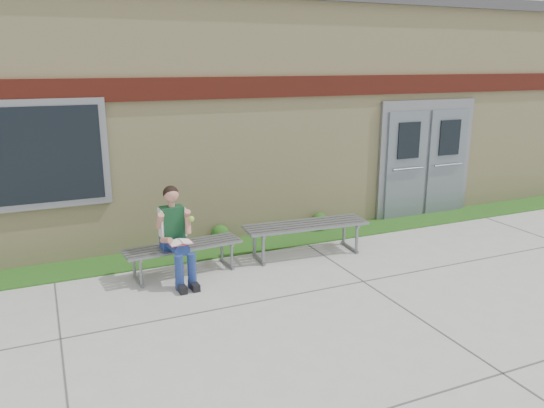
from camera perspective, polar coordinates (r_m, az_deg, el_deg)
name	(u,v)px	position (r m, az deg, el deg)	size (l,w,h in m)	color
ground	(318,309)	(6.81, 4.98, -11.19)	(80.00, 80.00, 0.00)	#9E9E99
grass_strip	(244,245)	(8.99, -2.99, -4.44)	(16.00, 0.80, 0.02)	#254712
school_building	(187,105)	(11.74, -9.13, 10.43)	(16.20, 6.22, 4.20)	beige
bench_left	(183,251)	(7.82, -9.51, -5.06)	(1.74, 0.61, 0.44)	slate
bench_right	(306,231)	(8.48, 3.67, -2.88)	(2.03, 0.69, 0.52)	slate
girl	(176,233)	(7.49, -10.29, -3.13)	(0.50, 0.82, 1.35)	navy
shrub_mid	(220,234)	(9.05, -5.59, -3.24)	(0.31, 0.31, 0.31)	#254712
shrub_east	(320,221)	(9.79, 5.17, -1.85)	(0.31, 0.31, 0.31)	#254712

